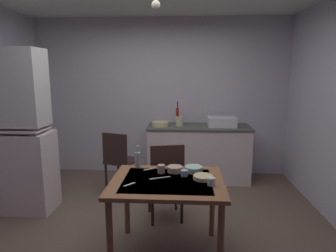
# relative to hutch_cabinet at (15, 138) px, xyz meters

# --- Properties ---
(ground_plane) EXTENTS (5.24, 5.24, 0.00)m
(ground_plane) POSITION_rel_hutch_cabinet_xyz_m (1.67, -0.45, -0.94)
(ground_plane) COLOR brown
(wall_back) EXTENTS (4.34, 0.10, 2.63)m
(wall_back) POSITION_rel_hutch_cabinet_xyz_m (1.67, 1.58, 0.37)
(wall_back) COLOR silver
(wall_back) RESTS_ON ground
(hutch_cabinet) EXTENTS (0.86, 0.45, 2.01)m
(hutch_cabinet) POSITION_rel_hutch_cabinet_xyz_m (0.00, 0.00, 0.00)
(hutch_cabinet) COLOR silver
(hutch_cabinet) RESTS_ON ground
(counter_cabinet) EXTENTS (1.63, 0.64, 0.89)m
(counter_cabinet) POSITION_rel_hutch_cabinet_xyz_m (2.31, 1.21, -0.50)
(counter_cabinet) COLOR silver
(counter_cabinet) RESTS_ON ground
(sink_basin) EXTENTS (0.44, 0.34, 0.15)m
(sink_basin) POSITION_rel_hutch_cabinet_xyz_m (2.67, 1.21, 0.02)
(sink_basin) COLOR white
(sink_basin) RESTS_ON counter_cabinet
(hand_pump) EXTENTS (0.05, 0.27, 0.39)m
(hand_pump) POSITION_rel_hutch_cabinet_xyz_m (1.96, 1.26, 0.12)
(hand_pump) COLOR #B21E19
(hand_pump) RESTS_ON counter_cabinet
(mixing_bowl_counter) EXTENTS (0.26, 0.26, 0.07)m
(mixing_bowl_counter) POSITION_rel_hutch_cabinet_xyz_m (1.69, 1.16, -0.02)
(mixing_bowl_counter) COLOR beige
(mixing_bowl_counter) RESTS_ON counter_cabinet
(stoneware_crock) EXTENTS (0.12, 0.12, 0.15)m
(stoneware_crock) POSITION_rel_hutch_cabinet_xyz_m (2.00, 1.22, 0.02)
(stoneware_crock) COLOR beige
(stoneware_crock) RESTS_ON counter_cabinet
(dining_table) EXTENTS (1.04, 0.83, 0.75)m
(dining_table) POSITION_rel_hutch_cabinet_xyz_m (1.92, -0.82, -0.29)
(dining_table) COLOR brown
(dining_table) RESTS_ON ground
(chair_far_side) EXTENTS (0.48, 0.48, 0.95)m
(chair_far_side) POSITION_rel_hutch_cabinet_xyz_m (1.87, -0.18, -0.44)
(chair_far_side) COLOR #35271B
(chair_far_side) RESTS_ON ground
(chair_by_counter) EXTENTS (0.50, 0.50, 0.91)m
(chair_by_counter) POSITION_rel_hutch_cabinet_xyz_m (1.15, 0.58, -0.45)
(chair_by_counter) COLOR #331F22
(chair_by_counter) RESTS_ON ground
(serving_bowl_wide) EXTENTS (0.15, 0.15, 0.06)m
(serving_bowl_wide) POSITION_rel_hutch_cabinet_xyz_m (1.99, -0.59, -0.16)
(serving_bowl_wide) COLOR tan
(serving_bowl_wide) RESTS_ON dining_table
(soup_bowl_small) EXTENTS (0.18, 0.18, 0.05)m
(soup_bowl_small) POSITION_rel_hutch_cabinet_xyz_m (2.17, -0.57, -0.16)
(soup_bowl_small) COLOR #ADD1C1
(soup_bowl_small) RESTS_ON dining_table
(sauce_dish) EXTENTS (0.18, 0.18, 0.04)m
(sauce_dish) POSITION_rel_hutch_cabinet_xyz_m (2.26, -0.77, -0.17)
(sauce_dish) COLOR beige
(sauce_dish) RESTS_ON dining_table
(mug_dark) EXTENTS (0.07, 0.07, 0.08)m
(mug_dark) POSITION_rel_hutch_cabinet_xyz_m (1.85, -0.63, -0.15)
(mug_dark) COLOR tan
(mug_dark) RESTS_ON dining_table
(teacup_cream) EXTENTS (0.07, 0.07, 0.06)m
(teacup_cream) POSITION_rel_hutch_cabinet_xyz_m (2.08, -0.70, -0.16)
(teacup_cream) COLOR #9EB2C6
(teacup_cream) RESTS_ON dining_table
(teacup_mint) EXTENTS (0.07, 0.07, 0.07)m
(teacup_mint) POSITION_rel_hutch_cabinet_xyz_m (2.32, -0.92, -0.16)
(teacup_mint) COLOR white
(teacup_mint) RESTS_ON dining_table
(glass_bottle) EXTENTS (0.06, 0.06, 0.23)m
(glass_bottle) POSITION_rel_hutch_cabinet_xyz_m (1.59, -0.47, -0.10)
(glass_bottle) COLOR #B7BCC1
(glass_bottle) RESTS_ON dining_table
(table_knife) EXTENTS (0.19, 0.09, 0.00)m
(table_knife) POSITION_rel_hutch_cabinet_xyz_m (1.85, -0.77, -0.19)
(table_knife) COLOR silver
(table_knife) RESTS_ON dining_table
(teaspoon_near_bowl) EXTENTS (0.12, 0.10, 0.00)m
(teaspoon_near_bowl) POSITION_rel_hutch_cabinet_xyz_m (1.73, -0.53, -0.19)
(teaspoon_near_bowl) COLOR beige
(teaspoon_near_bowl) RESTS_ON dining_table
(teaspoon_by_cup) EXTENTS (0.09, 0.11, 0.00)m
(teaspoon_by_cup) POSITION_rel_hutch_cabinet_xyz_m (1.60, -0.95, -0.19)
(teaspoon_by_cup) COLOR beige
(teaspoon_by_cup) RESTS_ON dining_table
(pendant_bulb) EXTENTS (0.08, 0.08, 0.08)m
(pendant_bulb) POSITION_rel_hutch_cabinet_xyz_m (1.80, -0.55, 1.40)
(pendant_bulb) COLOR #F9EFCC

